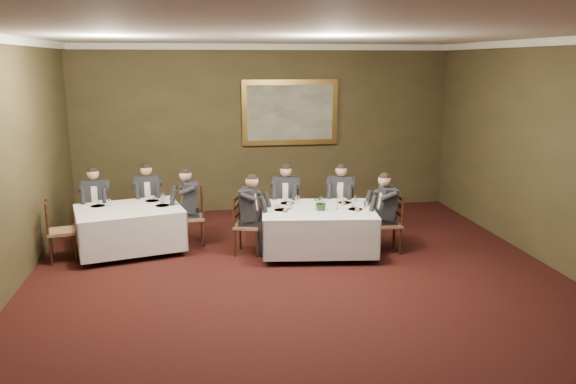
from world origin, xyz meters
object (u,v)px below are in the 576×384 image
object	(u,v)px
chair_sec_endright	(193,228)
chair_sec_endleft	(62,243)
diner_main_endright	(387,222)
table_main	(318,227)
chair_main_endleft	(247,237)
chair_main_endright	(388,235)
centerpiece	(322,201)
chair_sec_backleft	(97,225)
diner_sec_backright	(148,208)
chair_sec_backright	(149,220)
candlestick	(337,200)
chair_main_backright	(341,220)
diner_main_endleft	(248,224)
diner_sec_endright	(192,216)
table_second	(130,226)
diner_main_backleft	(286,209)
chair_main_backleft	(286,221)
diner_sec_backleft	(96,213)
painting	(290,113)
diner_main_backright	(341,208)

from	to	relation	value
chair_sec_endright	chair_sec_endleft	distance (m)	2.15
diner_main_endright	chair_sec_endleft	distance (m)	5.35
table_main	chair_main_endleft	bearing A→B (deg)	172.99
chair_main_endright	centerpiece	size ratio (longest dim) A/B	3.37
chair_sec_backleft	diner_sec_backright	size ratio (longest dim) A/B	0.74
diner_main_endright	centerpiece	size ratio (longest dim) A/B	4.54
chair_sec_backright	chair_sec_endleft	distance (m)	1.77
table_main	chair_sec_backleft	bearing A→B (deg)	161.54
centerpiece	candlestick	world-z (taller)	candlestick
table_main	chair_main_backright	world-z (taller)	chair_main_backright
chair_main_backright	diner_main_endleft	size ratio (longest dim) A/B	0.74
chair_sec_backright	diner_sec_endright	bearing A→B (deg)	131.88
table_main	table_second	bearing A→B (deg)	170.42
diner_main_backleft	table_second	bearing A→B (deg)	24.79
chair_main_backleft	diner_sec_backleft	bearing A→B (deg)	10.96
diner_sec_backleft	chair_sec_endleft	size ratio (longest dim) A/B	1.35
diner_sec_backright	diner_main_endright	bearing A→B (deg)	151.09
diner_sec_backright	chair_main_endright	bearing A→B (deg)	151.14
chair_main_backleft	diner_main_endleft	xyz separation A→B (m)	(-0.78, -0.87, 0.23)
chair_sec_endright	painting	bearing A→B (deg)	-45.92
chair_sec_backright	table_second	bearing A→B (deg)	69.43
diner_sec_endright	chair_sec_endleft	world-z (taller)	diner_sec_endright
chair_sec_endleft	centerpiece	size ratio (longest dim) A/B	3.37
chair_main_backleft	painting	xyz separation A→B (m)	(0.38, 1.96, 1.81)
diner_sec_backleft	diner_sec_backright	size ratio (longest dim) A/B	1.00
chair_main_endright	table_second	bearing A→B (deg)	84.40
chair_main_endright	chair_sec_backright	world-z (taller)	same
table_second	candlestick	world-z (taller)	candlestick
diner_main_endright	chair_sec_backright	bearing A→B (deg)	71.39
chair_main_backleft	chair_main_endright	distance (m)	1.94
table_main	candlestick	bearing A→B (deg)	-13.44
chair_sec_endright	painting	distance (m)	3.51
diner_sec_endright	chair_main_endleft	bearing A→B (deg)	-127.42
table_second	diner_main_backleft	distance (m)	2.78
diner_main_endright	diner_sec_backleft	distance (m)	5.13
table_second	chair_sec_backleft	xyz separation A→B (m)	(-0.66, 0.73, -0.17)
table_main	chair_sec_backleft	xyz separation A→B (m)	(-3.78, 1.26, -0.17)
diner_sec_endright	table_second	bearing A→B (deg)	102.00
chair_main_backright	candlestick	bearing A→B (deg)	92.38
chair_main_endright	diner_sec_backleft	world-z (taller)	diner_sec_backleft
diner_main_backleft	diner_sec_endright	size ratio (longest dim) A/B	1.00
diner_main_backright	chair_main_endright	distance (m)	1.19
table_main	painting	size ratio (longest dim) A/B	0.99
table_second	chair_main_backright	world-z (taller)	chair_main_backright
chair_main_backleft	chair_sec_endleft	size ratio (longest dim) A/B	1.00
table_second	chair_main_backleft	xyz separation A→B (m)	(2.74, 0.49, -0.17)
chair_sec_backleft	diner_sec_endright	world-z (taller)	diner_sec_endright
chair_main_backright	chair_main_endright	world-z (taller)	same
chair_sec_endleft	candlestick	xyz separation A→B (m)	(4.47, -0.34, 0.63)
table_second	chair_main_backright	distance (m)	3.76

